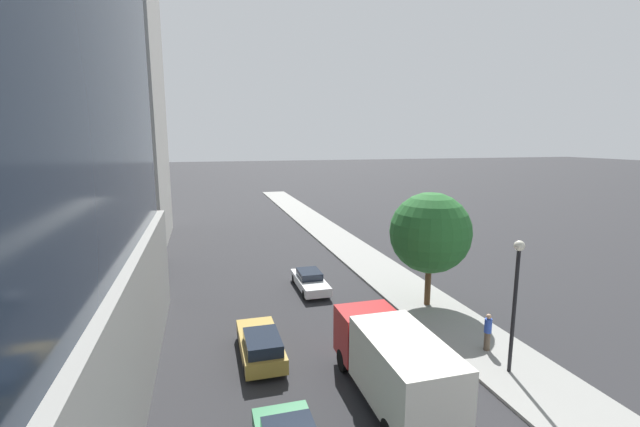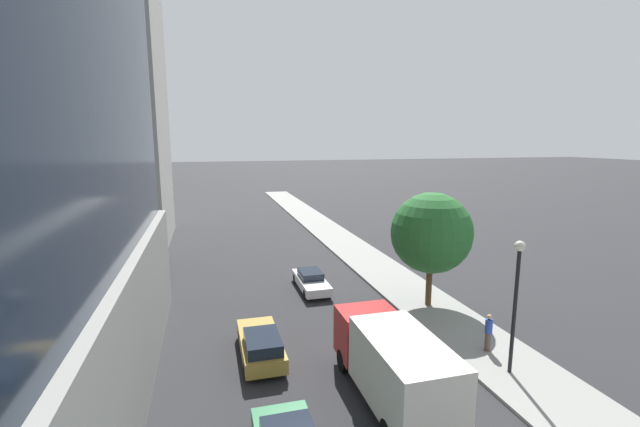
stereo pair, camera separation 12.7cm
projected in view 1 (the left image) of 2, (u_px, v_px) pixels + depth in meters
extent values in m
cube|color=gray|center=(447.00, 320.00, 23.67)|extent=(4.09, 120.00, 0.15)
cube|color=#B2AFA8|center=(72.00, 57.00, 37.62)|extent=(14.35, 13.25, 34.48)
cube|color=red|center=(113.00, 8.00, 34.40)|extent=(0.90, 0.90, 41.17)
cylinder|color=black|center=(514.00, 312.00, 17.81)|extent=(0.16, 0.16, 5.41)
sphere|color=silver|center=(519.00, 246.00, 17.31)|extent=(0.44, 0.44, 0.44)
cylinder|color=brown|center=(428.00, 283.00, 25.48)|extent=(0.36, 0.36, 2.66)
sphere|color=#286B2D|center=(430.00, 233.00, 24.94)|extent=(4.80, 4.80, 4.80)
cube|color=#AD8938|center=(260.00, 345.00, 19.66)|extent=(1.80, 4.64, 0.68)
cube|color=#19212D|center=(263.00, 342.00, 18.65)|extent=(1.52, 2.29, 0.53)
cylinder|color=black|center=(240.00, 338.00, 21.00)|extent=(0.22, 0.63, 0.63)
cylinder|color=black|center=(272.00, 334.00, 21.42)|extent=(0.22, 0.63, 0.63)
cylinder|color=black|center=(247.00, 371.00, 18.00)|extent=(0.22, 0.63, 0.63)
cylinder|color=black|center=(283.00, 365.00, 18.42)|extent=(0.22, 0.63, 0.63)
cube|color=silver|center=(310.00, 282.00, 28.49)|extent=(1.70, 4.70, 0.56)
cube|color=#19212D|center=(309.00, 274.00, 28.59)|extent=(1.43, 1.99, 0.46)
cylinder|color=black|center=(294.00, 279.00, 29.85)|extent=(0.22, 0.61, 0.61)
cylinder|color=black|center=(315.00, 277.00, 30.24)|extent=(0.22, 0.61, 0.61)
cylinder|color=black|center=(305.00, 295.00, 26.82)|extent=(0.22, 0.61, 0.61)
cylinder|color=black|center=(327.00, 292.00, 27.22)|extent=(0.22, 0.61, 0.61)
cube|color=#B21E1E|center=(367.00, 333.00, 18.61)|extent=(2.46, 1.98, 2.11)
cube|color=silver|center=(404.00, 372.00, 15.15)|extent=(2.46, 4.95, 2.45)
cylinder|color=black|center=(343.00, 360.00, 18.52)|extent=(0.30, 0.97, 0.97)
cylinder|color=black|center=(389.00, 354.00, 19.10)|extent=(0.30, 0.97, 0.97)
cylinder|color=black|center=(448.00, 422.00, 14.49)|extent=(0.30, 0.97, 0.97)
cylinder|color=brown|center=(487.00, 341.00, 20.05)|extent=(0.28, 0.28, 0.88)
cylinder|color=#2D4CB2|center=(488.00, 326.00, 19.91)|extent=(0.34, 0.34, 0.68)
sphere|color=tan|center=(489.00, 316.00, 19.83)|extent=(0.24, 0.24, 0.24)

